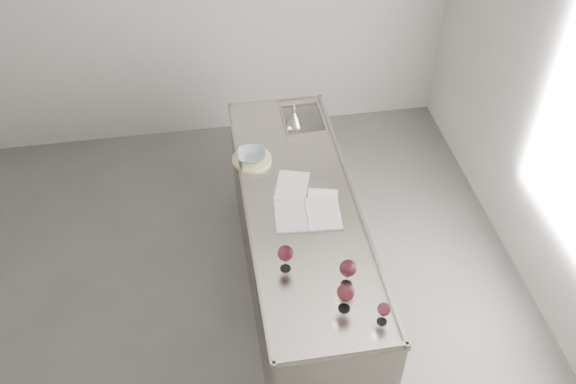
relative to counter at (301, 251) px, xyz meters
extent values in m
cube|color=#4B4946|center=(-0.50, -0.30, -0.48)|extent=(4.50, 5.00, 0.02)
cube|color=gray|center=(0.00, 0.00, -0.01)|extent=(0.75, 2.40, 0.92)
cube|color=gray|center=(0.00, 0.00, 0.46)|extent=(0.77, 2.42, 0.02)
cube|color=gray|center=(0.00, -1.19, 0.48)|extent=(0.77, 0.02, 0.03)
cube|color=gray|center=(0.00, 1.19, 0.48)|extent=(0.77, 0.02, 0.03)
cube|color=gray|center=(-0.37, 0.00, 0.48)|extent=(0.02, 2.42, 0.03)
cube|color=gray|center=(0.36, 0.00, 0.48)|extent=(0.02, 2.42, 0.03)
cube|color=#595654|center=(0.17, 0.92, 0.46)|extent=(0.30, 0.38, 0.01)
cylinder|color=white|center=(-0.20, -0.54, 0.47)|extent=(0.07, 0.07, 0.00)
cylinder|color=white|center=(-0.20, -0.54, 0.52)|extent=(0.01, 0.01, 0.09)
ellipsoid|color=white|center=(-0.20, -0.54, 0.61)|extent=(0.10, 0.10, 0.10)
cylinder|color=#33070E|center=(-0.20, -0.54, 0.59)|extent=(0.07, 0.07, 0.02)
cylinder|color=white|center=(0.14, -0.72, 0.47)|extent=(0.07, 0.07, 0.00)
cylinder|color=white|center=(0.14, -0.72, 0.52)|extent=(0.01, 0.01, 0.10)
ellipsoid|color=white|center=(0.14, -0.72, 0.62)|extent=(0.10, 0.10, 0.11)
cylinder|color=#34070F|center=(0.14, -0.72, 0.59)|extent=(0.07, 0.07, 0.02)
cylinder|color=white|center=(0.09, -0.89, 0.47)|extent=(0.07, 0.07, 0.00)
cylinder|color=white|center=(0.09, -0.89, 0.52)|extent=(0.01, 0.01, 0.10)
ellipsoid|color=white|center=(0.09, -0.89, 0.61)|extent=(0.10, 0.10, 0.11)
cylinder|color=#33070D|center=(0.09, -0.89, 0.59)|extent=(0.07, 0.07, 0.02)
cylinder|color=white|center=(0.27, -1.01, 0.47)|extent=(0.06, 0.06, 0.00)
cylinder|color=white|center=(0.27, -1.01, 0.51)|extent=(0.01, 0.01, 0.08)
ellipsoid|color=white|center=(0.27, -1.01, 0.58)|extent=(0.08, 0.08, 0.08)
cylinder|color=#370712|center=(0.27, -1.01, 0.57)|extent=(0.05, 0.05, 0.02)
cube|color=silver|center=(-0.09, -0.10, 0.47)|extent=(0.23, 0.32, 0.01)
cube|color=silver|center=(0.13, -0.12, 0.47)|extent=(0.23, 0.32, 0.01)
cylinder|color=white|center=(0.02, -0.11, 0.48)|extent=(0.03, 0.30, 0.01)
cube|color=white|center=(0.14, -0.02, 0.47)|extent=(0.27, 0.34, 0.00)
cube|color=silver|center=(-0.03, 0.19, 0.47)|extent=(0.30, 0.36, 0.00)
cylinder|color=#CCC484|center=(-0.28, 0.51, 0.48)|extent=(0.33, 0.33, 0.02)
imported|color=#8FA1A7|center=(-0.28, 0.51, 0.51)|extent=(0.23, 0.23, 0.05)
cone|color=#A9A196|center=(0.09, 0.87, 0.53)|extent=(0.14, 0.14, 0.12)
cylinder|color=#A9A196|center=(0.09, 0.87, 0.60)|extent=(0.03, 0.03, 0.03)
cylinder|color=#A0662C|center=(0.09, 0.87, 0.63)|extent=(0.03, 0.03, 0.01)
cone|color=#A9A196|center=(0.09, 0.87, 0.65)|extent=(0.02, 0.02, 0.04)
camera|label=1|loc=(-0.59, -3.04, 3.46)|focal=40.00mm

